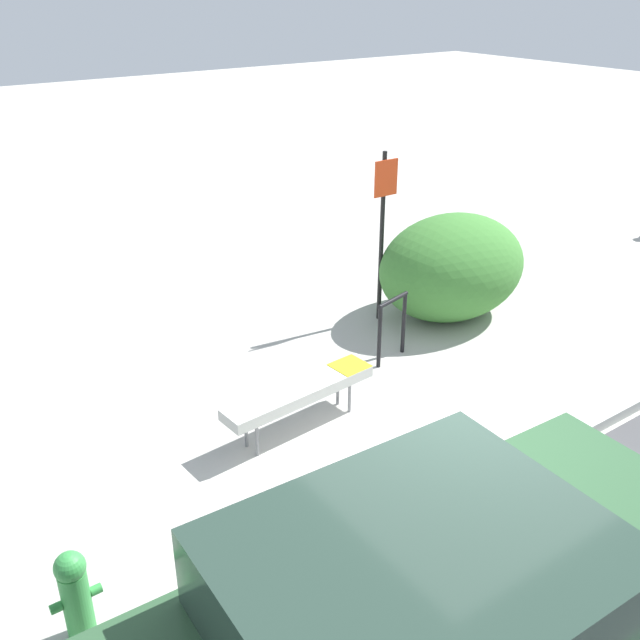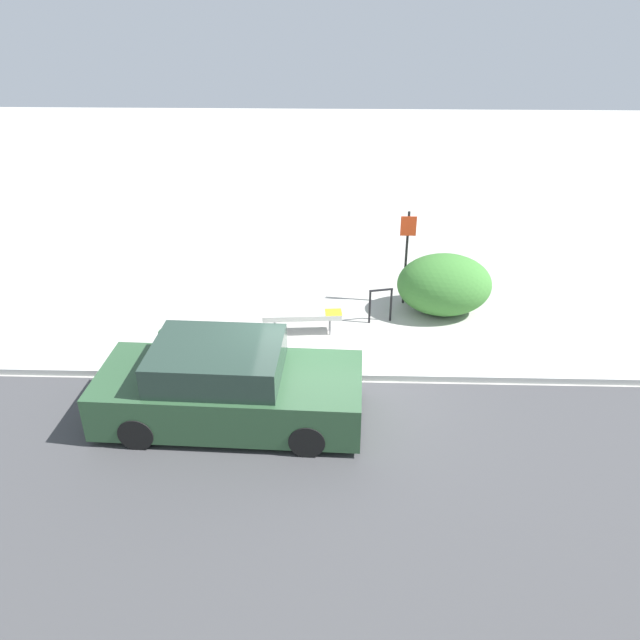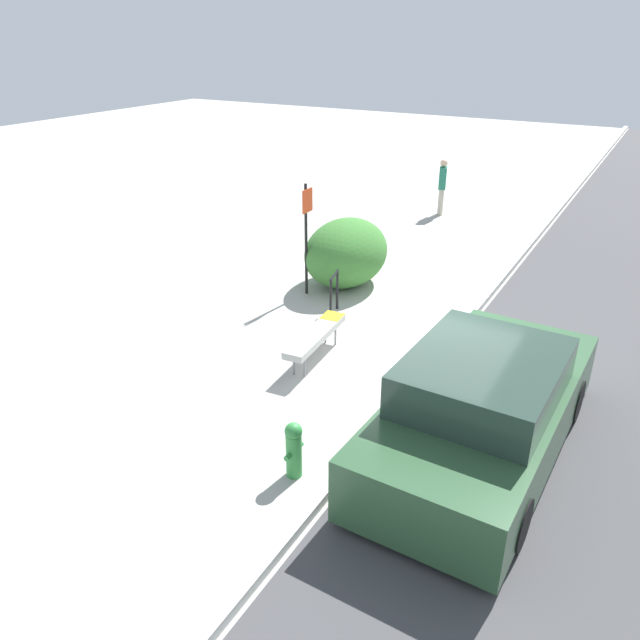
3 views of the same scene
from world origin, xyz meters
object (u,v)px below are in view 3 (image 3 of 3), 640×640
Objects in this scene: bench at (316,335)px; parked_car_near at (483,408)px; sign_post at (306,229)px; pedestrian at (442,185)px; fire_hydrant at (294,448)px; bike_rack at (334,290)px.

bench is 0.38× the size of parked_car_near.
bench is at bearing -146.30° from sign_post.
fire_hydrant is at bearing 174.53° from pedestrian.
bike_rack is at bearing -122.45° from sign_post.
bench is 2.13× the size of bike_rack.
bench is 0.76× the size of sign_post.
fire_hydrant is at bearing -159.73° from bench.
sign_post is 0.50× the size of parked_car_near.
parked_car_near is at bearing -49.21° from fire_hydrant.
parked_car_near is (-10.56, -4.32, -0.19)m from pedestrian.
pedestrian is at bearing -2.90° from sign_post.
parked_car_near reaches higher than bike_rack.
parked_car_near reaches higher than bench.
bench is 2.29× the size of fire_hydrant.
bike_rack is 0.51× the size of pedestrian.
bike_rack is 1.08× the size of fire_hydrant.
pedestrian is at bearing 4.57° from bike_rack.
bench is 3.00m from fire_hydrant.
bench is at bearing -161.06° from bike_rack.
fire_hydrant is (-5.07, -2.83, -0.98)m from sign_post.
pedestrian is 11.41m from parked_car_near.
parked_car_near reaches higher than fire_hydrant.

